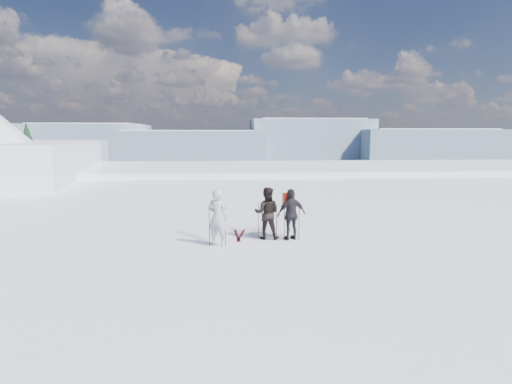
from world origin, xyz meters
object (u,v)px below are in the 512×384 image
(skier_pack, at_px, (291,214))
(skier_dark, at_px, (267,213))
(skier_grey, at_px, (218,217))
(skis_loose, at_px, (239,235))

(skier_pack, bearing_deg, skier_dark, -28.61)
(skier_grey, relative_size, skis_loose, 1.11)
(skier_grey, xyz_separation_m, skier_dark, (1.69, 0.76, -0.03))
(skier_dark, bearing_deg, skis_loose, -15.75)
(skier_dark, relative_size, skis_loose, 1.07)
(skier_grey, xyz_separation_m, skis_loose, (0.74, 1.23, -0.93))
(skis_loose, bearing_deg, skier_grey, -120.79)
(skis_loose, bearing_deg, skier_dark, -26.50)
(skier_grey, distance_m, skis_loose, 1.71)
(skier_dark, relative_size, skier_pack, 1.02)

